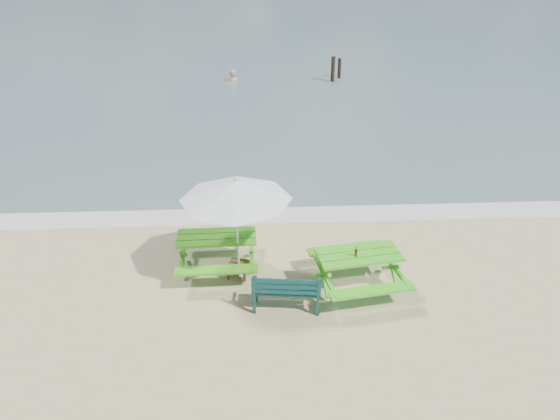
{
  "coord_description": "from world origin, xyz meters",
  "views": [
    {
      "loc": [
        -0.36,
        -7.75,
        6.63
      ],
      "look_at": [
        0.17,
        3.0,
        1.0
      ],
      "focal_mm": 35.0,
      "sensor_mm": 36.0,
      "label": 1
    }
  ],
  "objects_px": {
    "picnic_table_left": "(217,253)",
    "swimmer": "(233,89)",
    "picnic_table_right": "(358,271)",
    "park_bench": "(286,297)",
    "patio_umbrella": "(236,190)",
    "side_table": "(239,270)",
    "beer_bottle": "(356,253)"
  },
  "relations": [
    {
      "from": "park_bench",
      "to": "beer_bottle",
      "type": "height_order",
      "value": "beer_bottle"
    },
    {
      "from": "picnic_table_right",
      "to": "swimmer",
      "type": "bearing_deg",
      "value": 100.16
    },
    {
      "from": "patio_umbrella",
      "to": "park_bench",
      "type": "bearing_deg",
      "value": -50.59
    },
    {
      "from": "picnic_table_left",
      "to": "side_table",
      "type": "xyz_separation_m",
      "value": [
        0.46,
        -0.33,
        -0.23
      ]
    },
    {
      "from": "beer_bottle",
      "to": "swimmer",
      "type": "xyz_separation_m",
      "value": [
        -2.95,
        17.04,
        -1.24
      ]
    },
    {
      "from": "patio_umbrella",
      "to": "beer_bottle",
      "type": "distance_m",
      "value": 2.68
    },
    {
      "from": "park_bench",
      "to": "swimmer",
      "type": "height_order",
      "value": "park_bench"
    },
    {
      "from": "beer_bottle",
      "to": "picnic_table_right",
      "type": "bearing_deg",
      "value": 42.54
    },
    {
      "from": "patio_umbrella",
      "to": "swimmer",
      "type": "bearing_deg",
      "value": 92.1
    },
    {
      "from": "picnic_table_right",
      "to": "park_bench",
      "type": "height_order",
      "value": "park_bench"
    },
    {
      "from": "park_bench",
      "to": "patio_umbrella",
      "type": "relative_size",
      "value": 0.48
    },
    {
      "from": "park_bench",
      "to": "side_table",
      "type": "relative_size",
      "value": 2.38
    },
    {
      "from": "park_bench",
      "to": "swimmer",
      "type": "relative_size",
      "value": 0.73
    },
    {
      "from": "side_table",
      "to": "swimmer",
      "type": "xyz_separation_m",
      "value": [
        -0.6,
        16.44,
        -0.52
      ]
    },
    {
      "from": "picnic_table_left",
      "to": "swimmer",
      "type": "xyz_separation_m",
      "value": [
        -0.14,
        16.11,
        -0.75
      ]
    },
    {
      "from": "picnic_table_left",
      "to": "patio_umbrella",
      "type": "xyz_separation_m",
      "value": [
        0.46,
        -0.33,
        1.64
      ]
    },
    {
      "from": "picnic_table_left",
      "to": "swimmer",
      "type": "relative_size",
      "value": 1.03
    },
    {
      "from": "beer_bottle",
      "to": "swimmer",
      "type": "distance_m",
      "value": 17.34
    },
    {
      "from": "beer_bottle",
      "to": "side_table",
      "type": "bearing_deg",
      "value": 165.48
    },
    {
      "from": "side_table",
      "to": "patio_umbrella",
      "type": "bearing_deg",
      "value": 90.0
    },
    {
      "from": "park_bench",
      "to": "beer_bottle",
      "type": "xyz_separation_m",
      "value": [
        1.4,
        0.54,
        0.63
      ]
    },
    {
      "from": "park_bench",
      "to": "swimmer",
      "type": "distance_m",
      "value": 17.66
    },
    {
      "from": "picnic_table_right",
      "to": "patio_umbrella",
      "type": "relative_size",
      "value": 0.75
    },
    {
      "from": "park_bench",
      "to": "patio_umbrella",
      "type": "bearing_deg",
      "value": 129.41
    },
    {
      "from": "park_bench",
      "to": "side_table",
      "type": "distance_m",
      "value": 1.49
    },
    {
      "from": "picnic_table_right",
      "to": "side_table",
      "type": "distance_m",
      "value": 2.5
    },
    {
      "from": "picnic_table_right",
      "to": "patio_umbrella",
      "type": "distance_m",
      "value": 2.98
    },
    {
      "from": "side_table",
      "to": "picnic_table_left",
      "type": "bearing_deg",
      "value": 144.21
    },
    {
      "from": "picnic_table_right",
      "to": "beer_bottle",
      "type": "relative_size",
      "value": 9.09
    },
    {
      "from": "picnic_table_left",
      "to": "park_bench",
      "type": "relative_size",
      "value": 1.41
    },
    {
      "from": "patio_umbrella",
      "to": "beer_bottle",
      "type": "height_order",
      "value": "patio_umbrella"
    },
    {
      "from": "picnic_table_left",
      "to": "swimmer",
      "type": "height_order",
      "value": "picnic_table_left"
    }
  ]
}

